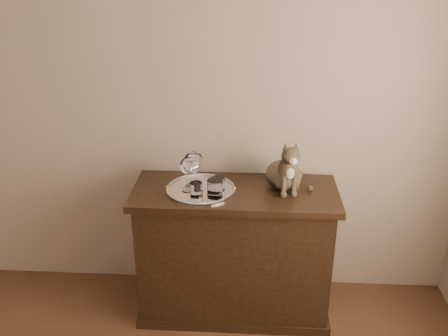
# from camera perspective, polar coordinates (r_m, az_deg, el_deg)

# --- Properties ---
(wall_back) EXTENTS (4.00, 0.10, 2.70)m
(wall_back) POSITION_cam_1_polar(r_m,az_deg,el_deg) (3.09, -9.71, 8.71)
(wall_back) COLOR tan
(wall_back) RESTS_ON ground
(sideboard) EXTENTS (1.20, 0.50, 0.85)m
(sideboard) POSITION_cam_1_polar(r_m,az_deg,el_deg) (3.11, 1.20, -9.57)
(sideboard) COLOR black
(sideboard) RESTS_ON ground
(tray) EXTENTS (0.40, 0.40, 0.01)m
(tray) POSITION_cam_1_polar(r_m,az_deg,el_deg) (2.90, -2.66, -2.52)
(tray) COLOR white
(tray) RESTS_ON sideboard
(wine_glass_a) EXTENTS (0.08, 0.08, 0.21)m
(wine_glass_a) POSITION_cam_1_polar(r_m,az_deg,el_deg) (2.90, -3.82, -0.20)
(wine_glass_a) COLOR white
(wine_glass_a) RESTS_ON tray
(wine_glass_b) EXTENTS (0.08, 0.08, 0.21)m
(wine_glass_b) POSITION_cam_1_polar(r_m,az_deg,el_deg) (2.93, -3.23, 0.08)
(wine_glass_b) COLOR white
(wine_glass_b) RESTS_ON tray
(wine_glass_c) EXTENTS (0.08, 0.08, 0.20)m
(wine_glass_c) POSITION_cam_1_polar(r_m,az_deg,el_deg) (2.85, -4.27, -0.72)
(wine_glass_c) COLOR silver
(wine_glass_c) RESTS_ON tray
(wine_glass_d) EXTENTS (0.07, 0.07, 0.18)m
(wine_glass_d) POSITION_cam_1_polar(r_m,az_deg,el_deg) (2.88, -3.44, -0.67)
(wine_glass_d) COLOR silver
(wine_glass_d) RESTS_ON tray
(tumbler_a) EXTENTS (0.09, 0.09, 0.10)m
(tumbler_a) POSITION_cam_1_polar(r_m,az_deg,el_deg) (2.79, -1.05, -2.37)
(tumbler_a) COLOR silver
(tumbler_a) RESTS_ON tray
(tumbler_b) EXTENTS (0.07, 0.07, 0.08)m
(tumbler_b) POSITION_cam_1_polar(r_m,az_deg,el_deg) (2.80, -3.19, -2.47)
(tumbler_b) COLOR white
(tumbler_b) RESTS_ON tray
(tumbler_c) EXTENTS (0.07, 0.07, 0.08)m
(tumbler_c) POSITION_cam_1_polar(r_m,az_deg,el_deg) (2.86, -0.64, -1.82)
(tumbler_c) COLOR white
(tumbler_c) RESTS_ON tray
(cat) EXTENTS (0.37, 0.36, 0.32)m
(cat) POSITION_cam_1_polar(r_m,az_deg,el_deg) (2.89, 6.90, 0.68)
(cat) COLOR #4D402E
(cat) RESTS_ON sideboard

